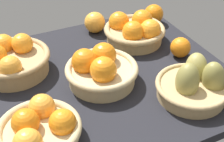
# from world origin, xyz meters

# --- Properties ---
(market_tray) EXTENTS (0.84, 0.72, 0.03)m
(market_tray) POSITION_xyz_m (0.00, 0.00, 0.01)
(market_tray) COLOR black
(market_tray) RESTS_ON ground
(basket_center) EXTENTS (0.23, 0.23, 0.11)m
(basket_center) POSITION_xyz_m (0.00, 0.03, 0.08)
(basket_center) COLOR tan
(basket_center) RESTS_ON market_tray
(basket_near_right) EXTENTS (0.24, 0.24, 0.12)m
(basket_near_right) POSITION_xyz_m (0.24, -0.14, 0.08)
(basket_near_right) COLOR tan
(basket_near_right) RESTS_ON market_tray
(basket_far_left_pears) EXTENTS (0.22, 0.22, 0.14)m
(basket_far_left_pears) POSITION_xyz_m (-0.22, 0.20, 0.07)
(basket_far_left_pears) COLOR tan
(basket_far_left_pears) RESTS_ON market_tray
(basket_far_right) EXTENTS (0.22, 0.22, 0.10)m
(basket_far_right) POSITION_xyz_m (0.24, 0.18, 0.07)
(basket_far_right) COLOR tan
(basket_far_right) RESTS_ON market_tray
(basket_near_left) EXTENTS (0.23, 0.23, 0.11)m
(basket_near_left) POSITION_xyz_m (-0.21, -0.15, 0.08)
(basket_near_left) COLOR tan
(basket_near_left) RESTS_ON market_tray
(loose_orange_front_gap) EXTENTS (0.07, 0.07, 0.07)m
(loose_orange_front_gap) POSITION_xyz_m (-0.31, 0.01, 0.07)
(loose_orange_front_gap) COLOR orange
(loose_orange_front_gap) RESTS_ON market_tray
(loose_orange_back_gap) EXTENTS (0.08, 0.08, 0.08)m
(loose_orange_back_gap) POSITION_xyz_m (-0.36, -0.25, 0.07)
(loose_orange_back_gap) COLOR orange
(loose_orange_back_gap) RESTS_ON market_tray
(loose_orange_side_gap) EXTENTS (0.08, 0.08, 0.08)m
(loose_orange_side_gap) POSITION_xyz_m (-0.11, -0.28, 0.07)
(loose_orange_side_gap) COLOR #F49E33
(loose_orange_side_gap) RESTS_ON market_tray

